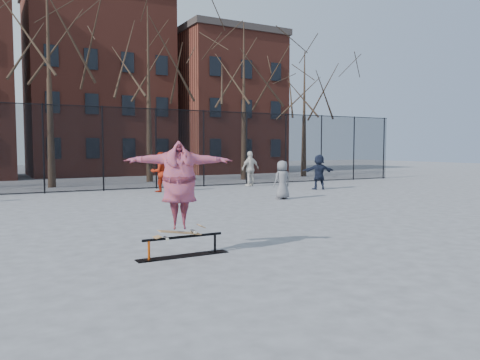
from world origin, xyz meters
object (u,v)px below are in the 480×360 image
skateboard (180,233)px  bystander_red (160,172)px  skate_rail (183,248)px  bystander_navy (319,172)px  bystander_white (250,169)px  skater (179,187)px  bystander_extra (282,180)px

skateboard → bystander_red: bystander_red is taller
skate_rail → bystander_navy: (11.15, 9.98, 0.70)m
skate_rail → bystander_white: bystander_white is taller
bystander_navy → bystander_red: bearing=-0.3°
skater → bystander_extra: bearing=65.4°
skate_rail → skateboard: 0.30m
bystander_navy → bystander_extra: bearing=53.5°
bystander_red → bystander_navy: 7.67m
skateboard → bystander_extra: 10.22m
skate_rail → bystander_red: size_ratio=0.98×
skate_rail → bystander_red: (3.91, 12.52, 0.76)m
skater → bystander_extra: (7.20, 7.24, -0.56)m
skateboard → bystander_white: bystander_white is taller
skate_rail → skateboard: bearing=180.0°
bystander_red → bystander_extra: 6.20m
skate_rail → bystander_red: bearing=72.7°
skate_rail → bystander_navy: bearing=41.8°
skater → bystander_white: 16.17m
skateboard → bystander_white: bearing=55.1°
bystander_navy → bystander_extra: size_ratio=1.12×
skate_rail → skater: bearing=180.0°
skate_rail → bystander_white: size_ratio=0.97×
bystander_navy → skateboard: bearing=60.8°
skateboard → bystander_white: 16.18m
bystander_white → skate_rail: bearing=47.3°
skateboard → skater: skater is taller
skate_rail → bystander_red: bystander_red is taller
skateboard → bystander_extra: bearing=45.1°
bystander_red → bystander_white: bearing=-179.0°
skateboard → bystander_navy: size_ratio=0.51×
skater → bystander_white: skater is taller
skateboard → bystander_red: bearing=72.4°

